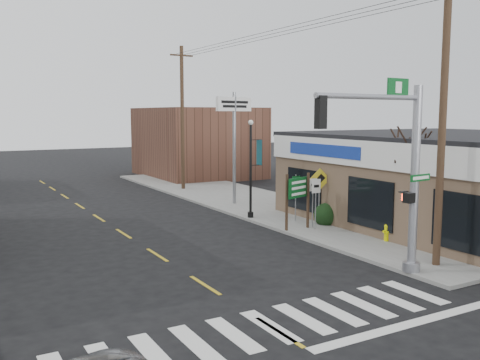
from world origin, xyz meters
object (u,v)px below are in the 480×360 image
guide_sign (298,193)px  fire_hydrant (387,232)px  lamp_post (252,161)px  dance_center_sign (234,119)px  utility_pole_near (443,118)px  traffic_signal_pole (399,160)px  bare_tree (412,136)px  utility_pole_far (182,117)px

guide_sign → fire_hydrant: 4.14m
lamp_post → dance_center_sign: bearing=56.2°
guide_sign → utility_pole_near: bearing=-102.6°
fire_hydrant → dance_center_sign: (-0.88, 10.84, 4.34)m
traffic_signal_pole → guide_sign: traffic_signal_pole is taller
dance_center_sign → utility_pole_near: (-0.12, -14.11, 0.17)m
lamp_post → dance_center_sign: 4.64m
dance_center_sign → utility_pole_near: utility_pole_near is taller
dance_center_sign → bare_tree: size_ratio=1.17×
lamp_post → bare_tree: size_ratio=0.89×
guide_sign → bare_tree: 5.37m
fire_hydrant → bare_tree: size_ratio=0.13×
bare_tree → utility_pole_near: size_ratio=0.56×
traffic_signal_pole → utility_pole_near: (2.02, 0.12, 1.28)m
utility_pole_far → guide_sign: bearing=-97.4°
bare_tree → utility_pole_far: bearing=94.9°
fire_hydrant → lamp_post: (-2.14, 6.84, 2.37)m
bare_tree → utility_pole_near: (-1.56, -2.70, 0.72)m
fire_hydrant → dance_center_sign: bearing=94.6°
traffic_signal_pole → lamp_post: size_ratio=1.29×
fire_hydrant → guide_sign: bearing=116.7°
lamp_post → bare_tree: bearing=-86.2°
utility_pole_near → lamp_post: bearing=89.9°
traffic_signal_pole → lamp_post: 10.30m
fire_hydrant → utility_pole_near: bearing=-107.0°
bare_tree → fire_hydrant: bearing=135.0°
guide_sign → bare_tree: (2.34, -4.09, 2.56)m
dance_center_sign → guide_sign: bearing=-119.5°
dance_center_sign → utility_pole_near: bearing=-113.0°
traffic_signal_pole → utility_pole_near: utility_pole_near is taller
fire_hydrant → bare_tree: bare_tree is taller
lamp_post → utility_pole_near: 10.39m
dance_center_sign → traffic_signal_pole: bearing=-121.1°
dance_center_sign → utility_pole_far: (-0.12, 6.85, 0.10)m
guide_sign → utility_pole_near: size_ratio=0.26×
traffic_signal_pole → fire_hydrant: size_ratio=8.74×
lamp_post → utility_pole_near: (1.14, -10.11, 2.14)m
dance_center_sign → lamp_post: bearing=-130.0°
lamp_post → guide_sign: bearing=-100.0°
lamp_post → fire_hydrant: bearing=-88.9°
guide_sign → utility_pole_far: size_ratio=0.26×
utility_pole_near → bare_tree: bearing=53.5°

